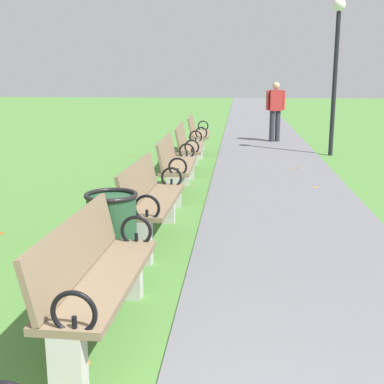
{
  "coord_description": "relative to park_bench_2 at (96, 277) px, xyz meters",
  "views": [
    {
      "loc": [
        0.47,
        -0.99,
        1.87
      ],
      "look_at": [
        -0.05,
        4.72,
        0.55
      ],
      "focal_mm": 48.24,
      "sensor_mm": 36.0,
      "label": 1
    }
  ],
  "objects": [
    {
      "name": "park_bench_3",
      "position": [
        -0.0,
        2.28,
        0.0
      ],
      "size": [
        0.52,
        1.61,
        0.9
      ],
      "color": "#7A664C",
      "rests_on": "ground"
    },
    {
      "name": "park_bench_5",
      "position": [
        0.0,
        6.55,
        0.0
      ],
      "size": [
        0.53,
        1.62,
        0.9
      ],
      "color": "#7A664C",
      "rests_on": "ground"
    },
    {
      "name": "park_bench_4",
      "position": [
        -0.0,
        4.55,
        0.0
      ],
      "size": [
        0.5,
        1.61,
        0.9
      ],
      "color": "#7A664C",
      "rests_on": "ground"
    },
    {
      "name": "lamp_post",
      "position": [
        3.12,
        8.9,
        1.82
      ],
      "size": [
        0.28,
        0.28,
        3.48
      ],
      "color": "black",
      "rests_on": "ground"
    },
    {
      "name": "park_bench_2",
      "position": [
        0.0,
        0.0,
        0.0
      ],
      "size": [
        0.52,
        1.61,
        0.9
      ],
      "color": "#7A664C",
      "rests_on": "ground"
    },
    {
      "name": "pedestrian_walking",
      "position": [
        1.96,
        11.19,
        0.44
      ],
      "size": [
        0.52,
        0.28,
        1.62
      ],
      "color": "#2D2D38",
      "rests_on": "paved_walkway"
    },
    {
      "name": "scattered_leaves",
      "position": [
        0.05,
        2.52,
        -0.48
      ],
      "size": [
        4.28,
        15.78,
        0.02
      ],
      "color": "#93511E",
      "rests_on": "ground"
    },
    {
      "name": "trash_bin",
      "position": [
        -0.15,
        1.07,
        -0.06
      ],
      "size": [
        0.48,
        0.48,
        0.84
      ],
      "color": "#234C2D",
      "rests_on": "ground"
    },
    {
      "name": "park_bench_6",
      "position": [
        0.0,
        8.81,
        0.0
      ],
      "size": [
        0.54,
        1.62,
        0.9
      ],
      "color": "#7A664C",
      "rests_on": "ground"
    },
    {
      "name": "paved_walkway",
      "position": [
        1.66,
        15.69,
        -0.48
      ],
      "size": [
        2.31,
        44.0,
        0.02
      ],
      "primitive_type": "cube",
      "color": "slate",
      "rests_on": "ground"
    }
  ]
}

